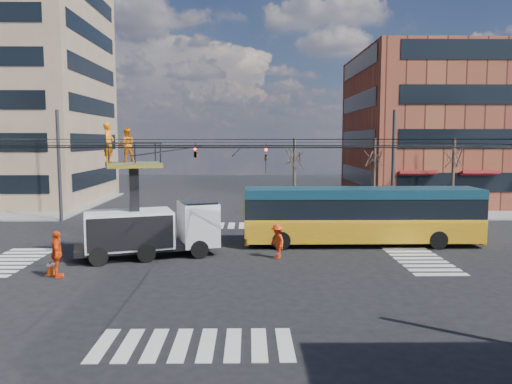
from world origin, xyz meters
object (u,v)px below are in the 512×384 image
object	(u,v)px
city_bus	(361,214)
traffic_cone	(50,267)
utility_truck	(151,215)
flagger	(277,241)
worker_ground	(57,254)

from	to	relation	value
city_bus	traffic_cone	size ratio (longest dim) A/B	18.87
utility_truck	traffic_cone	size ratio (longest dim) A/B	10.62
traffic_cone	flagger	distance (m)	10.53
city_bus	flagger	size ratio (longest dim) A/B	7.69
worker_ground	flagger	distance (m)	10.19
worker_ground	flagger	bearing A→B (deg)	-89.81
worker_ground	flagger	xyz separation A→B (m)	(9.61, 3.39, -0.17)
flagger	city_bus	bearing A→B (deg)	96.76
city_bus	worker_ground	bearing A→B (deg)	-155.78
utility_truck	traffic_cone	world-z (taller)	utility_truck
worker_ground	flagger	size ratio (longest dim) A/B	1.19
worker_ground	utility_truck	bearing A→B (deg)	-59.16
city_bus	flagger	xyz separation A→B (m)	(-4.87, -3.14, -0.87)
utility_truck	city_bus	bearing A→B (deg)	-4.75
city_bus	traffic_cone	distance (m)	16.21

